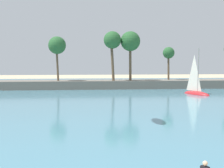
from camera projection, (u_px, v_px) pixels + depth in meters
sea at (80, 91)px, 58.31m from camera, size 220.00×91.19×0.06m
palm_headland at (89, 78)px, 63.74m from camera, size 114.08×6.17×12.16m
sailboat_near_shore at (196, 90)px, 52.51m from camera, size 3.86×6.20×8.64m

